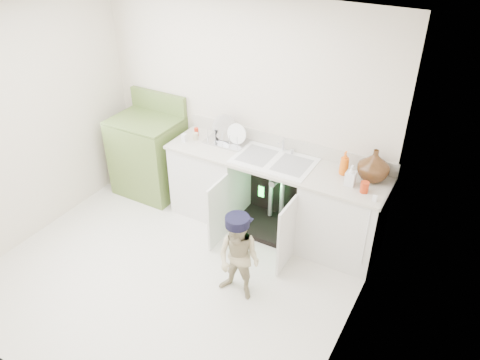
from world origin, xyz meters
The scene contains 5 objects.
ground centered at (0.00, 0.00, 0.00)m, with size 3.50×3.50×0.00m, color beige.
room_shell centered at (0.00, 0.00, 1.25)m, with size 6.00×5.50×1.26m.
counter_run centered at (0.58, 1.21, 0.48)m, with size 2.44×1.02×1.23m.
avocado_stove centered at (-1.16, 1.18, 0.51)m, with size 0.80×0.65×1.25m.
repair_worker centered at (0.73, 0.12, 0.46)m, with size 0.44×0.92×0.91m.
Camera 1 is at (2.34, -2.70, 3.36)m, focal length 35.00 mm.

